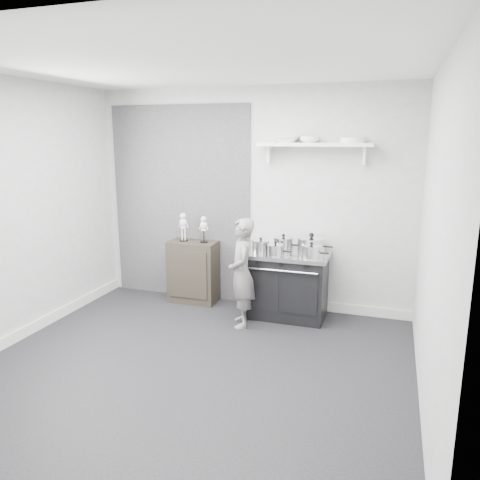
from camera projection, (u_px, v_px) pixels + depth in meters
name	position (u px, v px, depth m)	size (l,w,h in m)	color
ground	(194.00, 364.00, 4.43)	(4.00, 4.00, 0.00)	black
room_shell	(188.00, 190.00, 4.24)	(4.02, 3.62, 2.71)	#A3A2A0
wall_shelf	(315.00, 146.00, 5.30)	(1.30, 0.26, 0.24)	white
stove	(286.00, 284.00, 5.54)	(0.98, 0.61, 0.78)	black
side_cabinet	(194.00, 272.00, 6.05)	(0.61, 0.36, 0.80)	black
child	(242.00, 273.00, 5.22)	(0.45, 0.30, 1.24)	slate
pot_front_left	(261.00, 246.00, 5.44)	(0.28, 0.20, 0.18)	silver
pot_back_left	(283.00, 244.00, 5.56)	(0.33, 0.24, 0.20)	silver
pot_back_right	(311.00, 245.00, 5.46)	(0.42, 0.33, 0.23)	silver
pot_front_right	(311.00, 252.00, 5.21)	(0.31, 0.22, 0.18)	silver
pot_front_center	(276.00, 250.00, 5.33)	(0.29, 0.20, 0.16)	silver
skeleton_full	(183.00, 225.00, 5.96)	(0.12, 0.08, 0.42)	beige
skeleton_torso	(204.00, 228.00, 5.87)	(0.11, 0.07, 0.38)	beige
bowl_large	(287.00, 139.00, 5.38)	(0.29, 0.29, 0.07)	white
bowl_small	(310.00, 140.00, 5.30)	(0.22, 0.22, 0.07)	white
plate_stack	(353.00, 140.00, 5.15)	(0.27, 0.27, 0.06)	white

